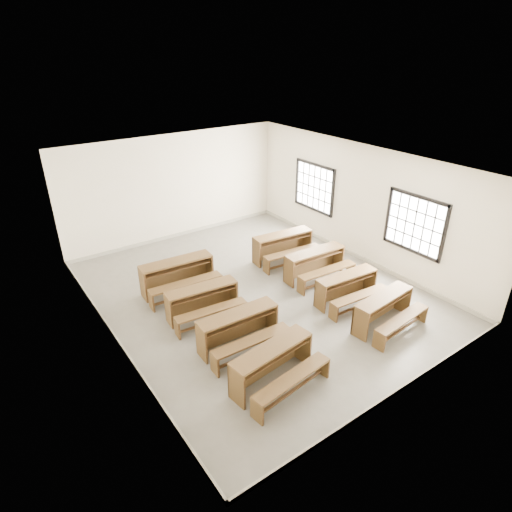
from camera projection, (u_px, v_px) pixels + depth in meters
room at (259, 210)px, 9.69m from camera, size 8.50×8.50×3.20m
desk_set_0 at (274, 363)px, 7.60m from camera, size 1.77×1.06×0.76m
desk_set_1 at (239, 327)px, 8.55m from camera, size 1.72×0.93×0.76m
desk_set_2 at (203, 300)px, 9.50m from camera, size 1.69×0.99×0.73m
desk_set_3 at (178, 274)px, 10.48m from camera, size 1.85×1.05×0.80m
desk_set_4 at (385, 309)px, 9.19m from camera, size 1.66×0.96×0.72m
desk_set_5 at (347, 286)px, 10.04m from camera, size 1.64×0.94×0.71m
desk_set_6 at (316, 262)px, 11.07m from camera, size 1.73×0.96×0.76m
desk_set_7 at (284, 245)px, 12.00m from camera, size 1.81×1.07×0.78m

